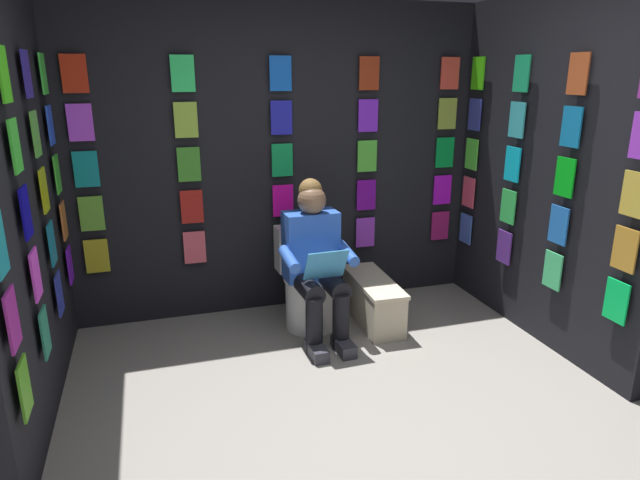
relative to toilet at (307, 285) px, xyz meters
The scene contains 7 objects.
ground_plane 1.69m from the toilet, 87.03° to the left, with size 30.00×30.00×0.00m, color gray.
display_wall_back 1.03m from the toilet, 79.66° to the right, with size 3.43×0.14×2.48m.
display_wall_left 1.96m from the toilet, 159.17° to the left, with size 0.14×2.09×2.48m.
display_wall_right 2.11m from the toilet, 18.98° to the left, with size 0.14×2.09×2.48m.
toilet is the anchor object (origin of this frame).
person_reading 0.35m from the toilet, 91.74° to the left, with size 0.53×0.69×1.19m.
comic_longbox_near 0.55m from the toilet, 165.98° to the left, with size 0.31×0.81×0.36m.
Camera 1 is at (1.02, 2.24, 1.93)m, focal length 31.03 mm.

